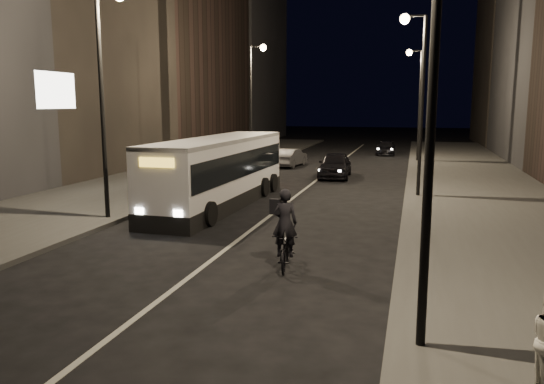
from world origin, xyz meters
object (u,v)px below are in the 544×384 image
Objects in this scene: city_bus at (219,169)px; car_far at (386,148)px; car_near at (335,165)px; car_mid at (290,157)px; streetlight_right_near at (418,38)px; streetlight_right_far at (417,90)px; streetlight_left_near at (107,75)px; streetlight_right_mid at (417,81)px; cyclist_on_bicycle at (286,242)px; streetlight_left_far at (254,89)px.

car_far is at bearing 79.16° from city_bus.
car_mid is (-3.86, 4.81, -0.12)m from car_near.
car_mid is (-8.35, 26.95, -4.73)m from streetlight_right_near.
streetlight_right_far is 26.26m from streetlight_left_near.
streetlight_right_mid and streetlight_right_far have the same top height.
streetlight_left_near is 0.75× the size of city_bus.
streetlight_right_far reaches higher than cyclist_on_bicycle.
city_bus is 26.33m from car_far.
car_near is at bearing -32.03° from streetlight_left_far.
streetlight_right_far is 1.00× the size of streetlight_left_near.
car_near is (-4.50, -9.86, -4.61)m from streetlight_right_far.
streetlight_left_far is 2.11× the size of car_mid.
streetlight_right_near is 1.00× the size of streetlight_right_far.
streetlight_right_mid is at bearing 133.32° from car_mid.
car_near is at bearing -99.41° from car_far.
cyclist_on_bicycle is 0.56× the size of car_mid.
car_near is 1.15× the size of car_mid.
streetlight_left_near is at bearing -107.16° from car_far.
car_mid is at bearing -120.71° from car_far.
car_mid is 12.34m from car_far.
streetlight_right_near is 3.73× the size of cyclist_on_bicycle.
streetlight_right_far and streetlight_left_far have the same top height.
streetlight_right_near is 0.75× the size of city_bus.
car_mid reaches higher than car_far.
streetlight_right_mid is 1.00× the size of streetlight_right_far.
cyclist_on_bicycle is 0.49× the size of car_near.
streetlight_left_far reaches higher than city_bus.
streetlight_left_far reaches higher than car_far.
streetlight_right_near is 1.00× the size of streetlight_right_mid.
streetlight_right_mid is 14.62m from streetlight_left_far.
car_near is 6.16m from car_mid.
car_mid is (-8.35, -5.05, -4.73)m from streetlight_right_far.
streetlight_right_near reaches higher than car_mid.
city_bus is at bearing 123.60° from streetlight_right_near.
streetlight_right_near reaches higher than cyclist_on_bicycle.
streetlight_right_far is at bearing 90.00° from streetlight_right_mid.
streetlight_right_far is 10.85m from car_mid.
streetlight_left_near is 6.13m from city_bus.
streetlight_left_far is at bearing -126.91° from car_far.
car_near is 1.14× the size of car_far.
city_bus is 2.47× the size of car_near.
streetlight_right_near and streetlight_right_far have the same top height.
cyclist_on_bicycle is 0.56× the size of car_far.
car_near is at bearing -114.53° from streetlight_right_far.
streetlight_right_mid is at bearing -57.09° from car_near.
streetlight_right_far reaches higher than city_bus.
streetlight_right_mid and streetlight_left_near have the same top height.
streetlight_left_near is (-10.66, 8.00, 0.00)m from streetlight_right_near.
cyclist_on_bicycle is (-3.16, -27.87, -4.64)m from streetlight_right_far.
car_mid is (-5.20, 22.82, -0.09)m from cyclist_on_bicycle.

